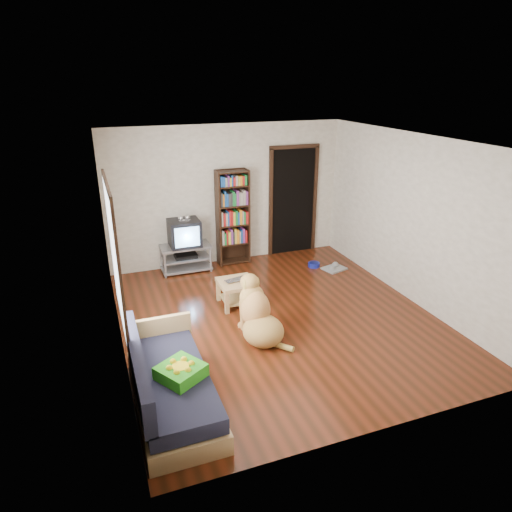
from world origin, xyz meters
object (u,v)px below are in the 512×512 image
object	(u,v)px
dog_bowl	(314,265)
dog	(258,316)
grey_rag	(334,269)
green_cushion	(181,372)
crt_tv	(184,232)
laptop	(237,281)
sofa	(169,386)
coffee_table	(237,288)
tv_stand	(186,257)
bookshelf	(233,213)

from	to	relation	value
dog_bowl	dog	xyz separation A→B (m)	(-1.88, -1.97, 0.29)
grey_rag	dog_bowl	bearing A→B (deg)	140.19
green_cushion	crt_tv	bearing A→B (deg)	45.46
laptop	crt_tv	bearing A→B (deg)	93.41
laptop	dog	distance (m)	0.99
laptop	dog	world-z (taller)	dog
dog_bowl	sofa	bearing A→B (deg)	-137.89
coffee_table	grey_rag	bearing A→B (deg)	17.95
tv_stand	coffee_table	world-z (taller)	tv_stand
green_cushion	laptop	world-z (taller)	green_cushion
green_cushion	dog	distance (m)	1.71
tv_stand	sofa	distance (m)	3.76
tv_stand	dog	distance (m)	2.66
laptop	sofa	xyz separation A→B (m)	(-1.44, -1.99, -0.15)
coffee_table	dog_bowl	bearing A→B (deg)	27.11
green_cushion	bookshelf	world-z (taller)	bookshelf
crt_tv	dog	distance (m)	2.72
green_cushion	tv_stand	world-z (taller)	green_cushion
grey_rag	coffee_table	size ratio (longest dim) A/B	0.73
grey_rag	crt_tv	distance (m)	2.87
tv_stand	coffee_table	xyz separation A→B (m)	(0.46, -1.61, 0.01)
bookshelf	coffee_table	size ratio (longest dim) A/B	3.27
laptop	green_cushion	bearing A→B (deg)	-134.15
dog_bowl	grey_rag	size ratio (longest dim) A/B	0.55
grey_rag	dog	xyz separation A→B (m)	(-2.18, -1.72, 0.31)
laptop	coffee_table	distance (m)	0.14
laptop	coffee_table	world-z (taller)	laptop
green_cushion	dog	xyz separation A→B (m)	(1.29, 1.11, -0.16)
coffee_table	sofa	bearing A→B (deg)	-125.38
green_cushion	dog_bowl	xyz separation A→B (m)	(3.16, 3.08, -0.45)
dog_bowl	bookshelf	bearing A→B (deg)	150.98
crt_tv	dog	size ratio (longest dim) A/B	0.56
dog_bowl	grey_rag	world-z (taller)	dog_bowl
laptop	dog_bowl	xyz separation A→B (m)	(1.85, 0.98, -0.37)
dog	tv_stand	bearing A→B (deg)	99.40
tv_stand	laptop	bearing A→B (deg)	-74.23
green_cushion	crt_tv	world-z (taller)	crt_tv
sofa	bookshelf	bearing A→B (deg)	62.68
dog	coffee_table	bearing A→B (deg)	88.45
tv_stand	dog	xyz separation A→B (m)	(0.44, -2.63, 0.06)
green_cushion	sofa	xyz separation A→B (m)	(-0.12, 0.11, -0.23)
green_cushion	laptop	distance (m)	2.48
dog_bowl	coffee_table	xyz separation A→B (m)	(-1.85, -0.95, 0.24)
dog_bowl	crt_tv	distance (m)	2.51
tv_stand	sofa	size ratio (longest dim) A/B	0.50
sofa	laptop	bearing A→B (deg)	54.21
green_cushion	coffee_table	bearing A→B (deg)	26.57
laptop	crt_tv	distance (m)	1.75
crt_tv	sofa	distance (m)	3.81
sofa	coffee_table	xyz separation A→B (m)	(1.44, 2.02, 0.02)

